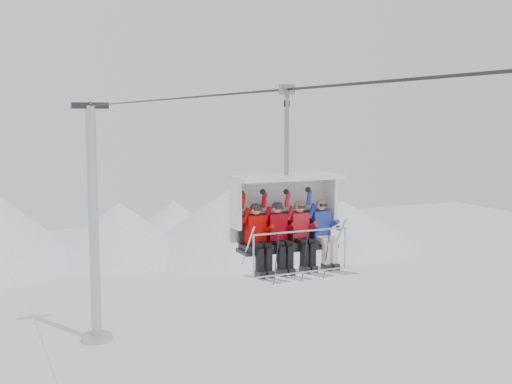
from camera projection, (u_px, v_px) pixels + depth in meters
name	position (u px, v px, depth m)	size (l,w,h in m)	color
ridgeline	(32.00, 235.00, 53.78)	(72.00, 21.00, 7.00)	white
lift_tower_right	(94.00, 241.00, 35.95)	(2.00, 1.80, 13.48)	#B0B3B8
haul_cable	(256.00, 92.00, 15.17)	(0.06, 0.06, 50.00)	#2A2A2F
chairlift_carrier	(284.00, 210.00, 14.14)	(2.39, 1.17, 3.98)	black
skier_far_left	(258.00, 236.00, 13.61)	(0.41, 1.69, 1.63)	#C60703
skier_center_left	(279.00, 234.00, 13.81)	(0.41, 1.69, 1.63)	#B20311
skier_center_right	(301.00, 232.00, 14.04)	(0.40, 1.69, 1.60)	red
skier_far_right	(323.00, 230.00, 14.26)	(0.41, 1.69, 1.62)	#253CA3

